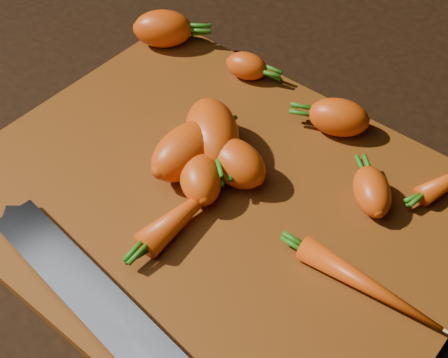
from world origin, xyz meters
The scene contains 13 objects.
ground centered at (0.00, 0.00, -0.01)m, with size 2.00×2.00×0.01m, color black.
cutting_board centered at (0.00, 0.00, 0.01)m, with size 0.50×0.40×0.01m, color brown.
carrot_0 centered at (-0.22, 0.16, 0.04)m, with size 0.07×0.05×0.05m, color #DB4608.
carrot_1 centered at (0.00, 0.03, 0.04)m, with size 0.07×0.05×0.05m, color #DB4608.
carrot_2 centered at (-0.04, 0.04, 0.04)m, with size 0.10×0.06×0.06m, color #DB4608.
carrot_3 centered at (-0.05, 0.01, 0.04)m, with size 0.09×0.05×0.05m, color #DB4608.
carrot_4 centered at (0.04, 0.16, 0.03)m, with size 0.07×0.04×0.04m, color #DB4608.
carrot_5 centered at (-0.10, 0.17, 0.03)m, with size 0.05×0.03×0.03m, color #DB4608.
carrot_6 centered at (0.12, 0.09, 0.03)m, with size 0.06×0.04×0.04m, color #DB4608.
carrot_8 centered at (0.18, 0.00, 0.02)m, with size 0.14×0.02×0.02m, color #DB4608.
carrot_9 centered at (0.00, -0.04, 0.03)m, with size 0.11×0.03×0.03m, color #DB4608.
carrot_10 centered at (-0.02, -0.01, 0.03)m, with size 0.07×0.04×0.04m, color #DB4608.
knife centered at (0.00, -0.16, 0.02)m, with size 0.38×0.07×0.02m.
Camera 1 is at (0.27, -0.31, 0.49)m, focal length 50.00 mm.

